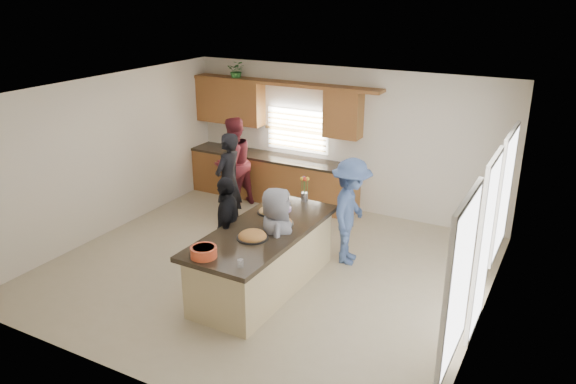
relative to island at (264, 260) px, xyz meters
The scene contains 18 objects.
floor 0.73m from the island, 117.46° to the left, with size 6.50×6.50×0.00m, color tan.
room_shell 1.56m from the island, 117.46° to the left, with size 6.52×6.02×2.81m.
back_cabinetry 3.71m from the island, 118.11° to the left, with size 4.08×0.66×2.46m.
right_wall_glazing 3.11m from the island, ahead, with size 0.06×4.00×2.25m.
island is the anchor object (origin of this frame).
platter_front 0.63m from the island, 84.27° to the right, with size 0.44×0.44×0.18m.
platter_mid 0.60m from the island, 63.01° to the left, with size 0.40×0.40×0.16m.
platter_back 0.79m from the island, 112.14° to the left, with size 0.36×0.36×0.14m.
salad_bowl 1.28m from the island, 101.08° to the right, with size 0.34×0.34×0.14m.
clear_cup 1.30m from the island, 73.15° to the right, with size 0.08×0.08×0.10m, color white.
plate_stack 0.92m from the island, 94.19° to the left, with size 0.20×0.20×0.06m, color #AD85C2.
flower_vase 1.44m from the island, 88.67° to the left, with size 0.14×0.14×0.42m.
potted_plant 4.73m from the island, 127.75° to the left, with size 0.35×0.31×0.39m, color #30772F.
woman_left_back 2.41m from the island, 136.31° to the left, with size 0.65×0.43×1.78m, color black.
woman_left_mid 3.40m from the island, 130.95° to the left, with size 0.89×0.69×1.83m, color maroon.
woman_left_front 0.75m from the island, behind, with size 0.94×0.39×1.61m, color black.
woman_right_back 1.65m from the island, 60.58° to the left, with size 1.12×0.64×1.74m, color #3C5384.
woman_right_front 0.39m from the island, 21.21° to the left, with size 0.77×0.50×1.58m, color slate.
Camera 1 is at (4.07, -6.81, 4.24)m, focal length 35.00 mm.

